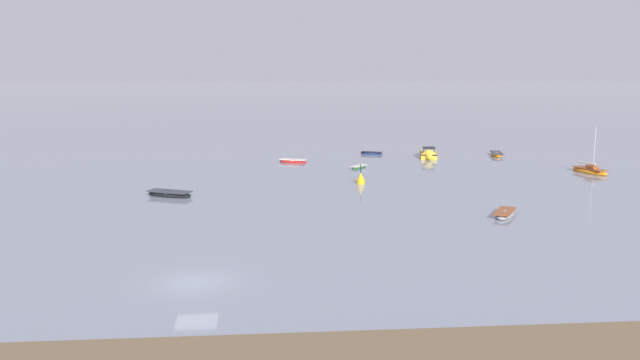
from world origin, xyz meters
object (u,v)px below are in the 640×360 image
Objects in this scene: rowboat_moored_0 at (293,161)px; rowboat_moored_2 at (505,214)px; channel_buoy at (361,180)px; rowboat_moored_9 at (372,153)px; motorboat_moored_0 at (429,156)px; sailboat_moored_0 at (590,171)px; rowboat_moored_3 at (497,154)px; rowboat_moored_8 at (359,167)px; rowboat_moored_5 at (170,194)px.

rowboat_moored_2 reaches higher than rowboat_moored_0.
channel_buoy is (6.59, -16.32, 0.30)m from rowboat_moored_0.
motorboat_moored_0 is at bearing 174.65° from rowboat_moored_9.
rowboat_moored_9 is 23.69m from channel_buoy.
rowboat_moored_9 is (-23.32, 18.31, -0.11)m from sailboat_moored_0.
rowboat_moored_9 is 1.48× the size of channel_buoy.
rowboat_moored_3 is at bearing 29.16° from rowboat_moored_0.
rowboat_moored_8 is at bearing 99.71° from rowboat_moored_9.
rowboat_moored_0 reaches higher than rowboat_moored_9.
channel_buoy is (-10.12, 16.33, 0.29)m from rowboat_moored_2.
rowboat_moored_3 is (12.18, 36.67, 0.01)m from rowboat_moored_2.
rowboat_moored_2 is at bearing -41.65° from rowboat_moored_0.
motorboat_moored_0 is (18.75, 2.46, 0.19)m from rowboat_moored_0.
rowboat_moored_5 is at bearing -165.40° from channel_buoy.
rowboat_moored_2 is 31.90m from rowboat_moored_5.
rowboat_moored_8 is at bearing -42.41° from motorboat_moored_0.
motorboat_moored_0 reaches higher than rowboat_moored_0.
rowboat_moored_3 is 49.18m from rowboat_moored_5.
sailboat_moored_0 reaches higher than rowboat_moored_8.
motorboat_moored_0 is 2.81× the size of channel_buoy.
motorboat_moored_0 is at bearing -118.14° from rowboat_moored_5.
rowboat_moored_3 is 0.78× the size of sailboat_moored_0.
rowboat_moored_3 is (28.90, 4.02, 0.02)m from rowboat_moored_0.
rowboat_moored_2 is 0.73× the size of sailboat_moored_0.
channel_buoy is (19.76, 5.15, 0.26)m from rowboat_moored_5.
rowboat_moored_8 is (-26.91, 6.01, -0.12)m from sailboat_moored_0.
rowboat_moored_2 is at bearing 173.28° from rowboat_moored_3.
rowboat_moored_8 is 0.85× the size of rowboat_moored_9.
rowboat_moored_2 reaches higher than rowboat_moored_9.
rowboat_moored_3 reaches higher than rowboat_moored_8.
rowboat_moored_0 is 25.18m from rowboat_moored_5.
rowboat_moored_5 is 49.06m from sailboat_moored_0.
sailboat_moored_0 is (16.11, -13.92, -0.10)m from motorboat_moored_0.
rowboat_moored_0 is at bearing 109.58° from rowboat_moored_3.
rowboat_moored_0 is 0.88× the size of rowboat_moored_3.
rowboat_moored_9 is at bearing 37.64° from rowboat_moored_2.
rowboat_moored_8 is (-8.76, 27.20, -0.05)m from rowboat_moored_2.
rowboat_moored_9 is (-7.21, 4.39, -0.21)m from motorboat_moored_0.
channel_buoy is at bearing -99.17° from sailboat_moored_0.
motorboat_moored_0 is 1.43× the size of rowboat_moored_3.
motorboat_moored_0 reaches higher than rowboat_moored_8.
motorboat_moored_0 is 2.23× the size of rowboat_moored_8.
rowboat_moored_3 is at bearing 11.80° from rowboat_moored_2.
rowboat_moored_3 is 1.56× the size of rowboat_moored_8.
sailboat_moored_0 is (48.03, 10.00, 0.05)m from rowboat_moored_5.
rowboat_moored_5 is 26.50m from rowboat_moored_8.
rowboat_moored_3 is 0.90× the size of rowboat_moored_5.
rowboat_moored_5 is (-42.06, -25.48, 0.02)m from rowboat_moored_3.
sailboat_moored_0 is 29.65m from rowboat_moored_9.
rowboat_moored_5 is 2.17× the size of channel_buoy.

